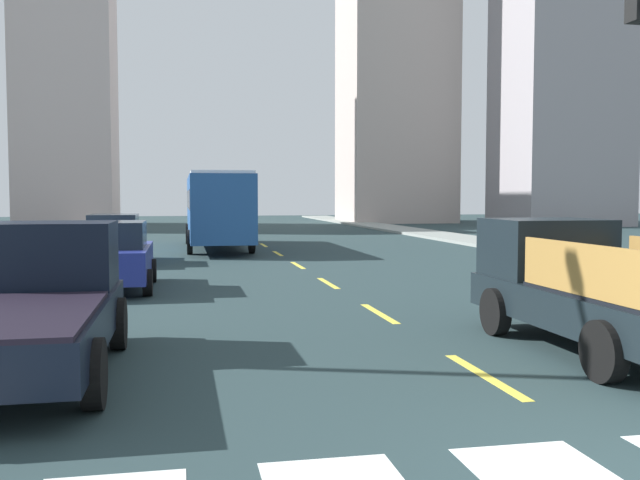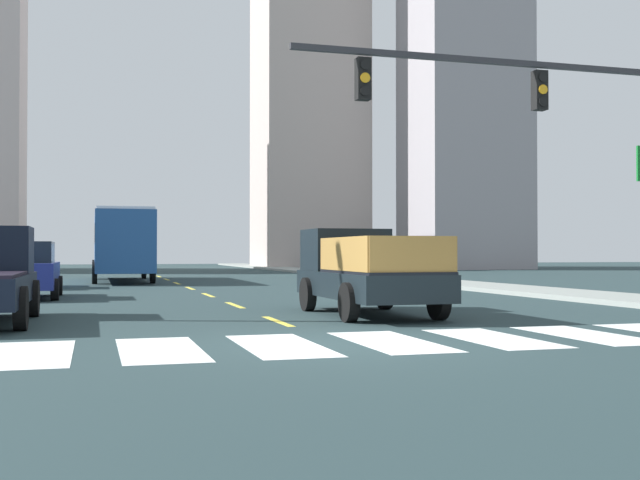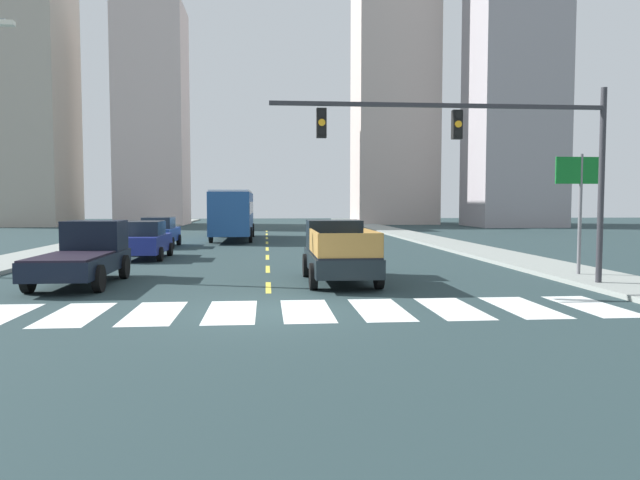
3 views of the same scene
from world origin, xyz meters
TOP-DOWN VIEW (x-y plane):
  - ground_plane at (0.00, 0.00)m, footprint 160.00×160.00m
  - sidewalk_right at (10.81, 18.00)m, footprint 2.81×110.00m
  - crosswalk_stripe_2 at (-4.45, 0.00)m, footprint 1.16×3.09m
  - crosswalk_stripe_3 at (-2.67, 0.00)m, footprint 1.16×3.09m
  - crosswalk_stripe_4 at (-0.89, 0.00)m, footprint 1.16×3.09m
  - crosswalk_stripe_5 at (0.89, 0.00)m, footprint 1.16×3.09m
  - crosswalk_stripe_6 at (2.67, 0.00)m, footprint 1.16×3.09m
  - crosswalk_stripe_7 at (4.45, 0.00)m, footprint 1.16×3.09m
  - lane_dash_0 at (0.00, 4.00)m, footprint 0.16×2.40m
  - lane_dash_1 at (0.00, 9.00)m, footprint 0.16×2.40m
  - lane_dash_2 at (0.00, 14.00)m, footprint 0.16×2.40m
  - lane_dash_3 at (0.00, 19.00)m, footprint 0.16×2.40m
  - lane_dash_4 at (0.00, 24.00)m, footprint 0.16×2.40m
  - lane_dash_5 at (0.00, 29.00)m, footprint 0.16×2.40m
  - lane_dash_6 at (0.00, 34.00)m, footprint 0.16×2.40m
  - lane_dash_7 at (0.00, 39.00)m, footprint 0.16×2.40m
  - pickup_stakebed at (2.30, 5.39)m, footprint 2.18×5.20m
  - city_bus at (-2.29, 27.25)m, footprint 2.72×10.80m
  - sedan_far at (-5.57, 13.77)m, footprint 2.02×4.40m
  - sedan_near_left at (-6.17, 20.98)m, footprint 2.02×4.40m
  - traffic_signal_gantry at (6.73, 3.14)m, footprint 10.05×0.27m
  - block_mid_left at (15.10, 56.65)m, footprint 9.18×8.39m

SIDE VIEW (x-z plane):
  - ground_plane at x=0.00m, z-range 0.00..0.00m
  - lane_dash_0 at x=0.00m, z-range 0.00..0.01m
  - lane_dash_1 at x=0.00m, z-range 0.00..0.01m
  - lane_dash_2 at x=0.00m, z-range 0.00..0.01m
  - lane_dash_3 at x=0.00m, z-range 0.00..0.01m
  - lane_dash_4 at x=0.00m, z-range 0.00..0.01m
  - lane_dash_5 at x=0.00m, z-range 0.00..0.01m
  - lane_dash_6 at x=0.00m, z-range 0.00..0.01m
  - lane_dash_7 at x=0.00m, z-range 0.00..0.01m
  - crosswalk_stripe_2 at x=-4.45m, z-range 0.00..0.01m
  - crosswalk_stripe_3 at x=-2.67m, z-range 0.00..0.01m
  - crosswalk_stripe_4 at x=-0.89m, z-range 0.00..0.01m
  - crosswalk_stripe_5 at x=0.89m, z-range 0.00..0.01m
  - crosswalk_stripe_6 at x=2.67m, z-range 0.00..0.01m
  - crosswalk_stripe_7 at x=4.45m, z-range 0.00..0.01m
  - sidewalk_right at x=10.81m, z-range 0.00..0.15m
  - sedan_far at x=-5.57m, z-range 0.00..1.72m
  - sedan_near_left at x=-6.17m, z-range 0.00..1.72m
  - pickup_stakebed at x=2.30m, z-range -0.04..1.92m
  - city_bus at x=-2.29m, z-range 0.29..3.61m
  - traffic_signal_gantry at x=6.73m, z-range 1.24..7.24m
  - block_mid_left at x=15.10m, z-range 0.00..33.36m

